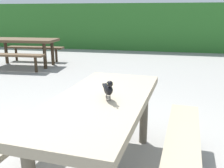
{
  "coord_description": "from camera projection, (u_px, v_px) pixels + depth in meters",
  "views": [
    {
      "loc": [
        0.85,
        -1.99,
        1.45
      ],
      "look_at": [
        0.39,
        0.13,
        0.84
      ],
      "focal_mm": 41.26,
      "sensor_mm": 36.0,
      "label": 1
    }
  ],
  "objects": [
    {
      "name": "hedge_wall",
      "position": [
        147.0,
        26.0,
        10.54
      ],
      "size": [
        28.0,
        2.15,
        1.75
      ],
      "primitive_type": "cube",
      "color": "#2D6B28",
      "rests_on": "ground"
    },
    {
      "name": "picnic_table_foreground",
      "position": [
        101.0,
        118.0,
        2.24
      ],
      "size": [
        1.81,
        1.85,
        0.74
      ],
      "color": "gray",
      "rests_on": "ground"
    },
    {
      "name": "bird_grackle",
      "position": [
        108.0,
        89.0,
        2.1
      ],
      "size": [
        0.15,
        0.27,
        0.18
      ],
      "color": "black",
      "rests_on": "picnic_table_foreground"
    },
    {
      "name": "picnic_table_mid_left",
      "position": [
        24.0,
        46.0,
        7.0
      ],
      "size": [
        1.84,
        1.77,
        0.74
      ],
      "color": "brown",
      "rests_on": "ground"
    }
  ]
}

